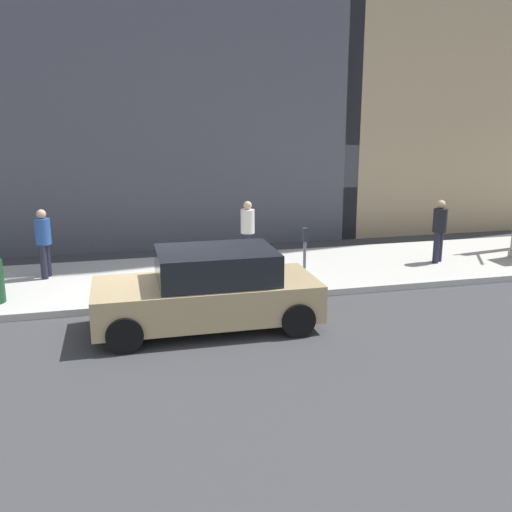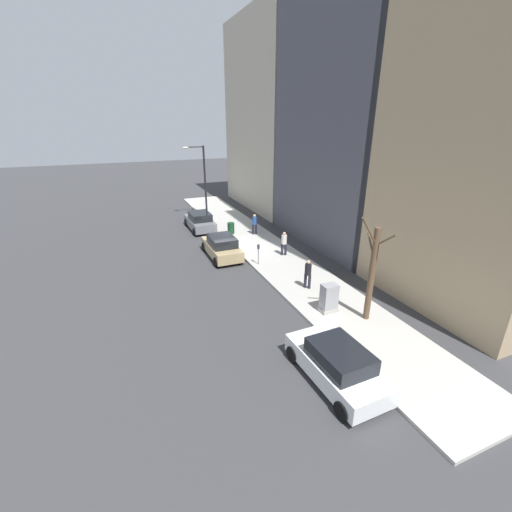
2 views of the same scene
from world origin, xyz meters
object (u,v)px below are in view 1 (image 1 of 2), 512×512
Objects in this scene: pedestrian_near_meter at (439,228)px; pedestrian_midblock at (248,229)px; parked_car_tan at (209,290)px; parking_meter at (305,251)px; pedestrian_far_corner at (44,240)px.

pedestrian_midblock is at bearing 129.14° from pedestrian_near_meter.
pedestrian_near_meter is at bearing -82.80° from pedestrian_midblock.
parked_car_tan is 2.54× the size of pedestrian_midblock.
parking_meter is (1.67, -2.48, 0.24)m from parked_car_tan.
pedestrian_midblock is 1.00× the size of pedestrian_far_corner.
pedestrian_midblock is 5.01m from pedestrian_far_corner.
pedestrian_far_corner is (0.97, 9.94, 0.00)m from pedestrian_near_meter.
pedestrian_near_meter is 1.00× the size of pedestrian_midblock.
pedestrian_near_meter reaches higher than parked_car_tan.
pedestrian_midblock is (2.25, 0.80, 0.11)m from parking_meter.
pedestrian_far_corner is at bearing 110.57° from pedestrian_midblock.
pedestrian_far_corner is (2.15, 5.81, 0.11)m from parking_meter.
parking_meter is at bearing -55.57° from parked_car_tan.
parking_meter is at bearing 84.55° from pedestrian_far_corner.
pedestrian_near_meter is (2.86, -6.61, 0.35)m from parked_car_tan.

